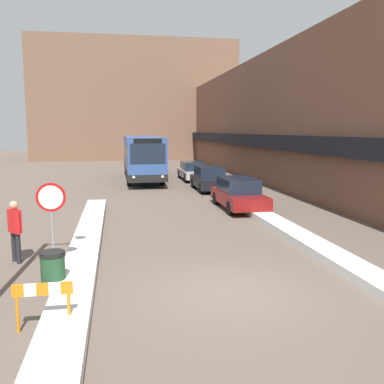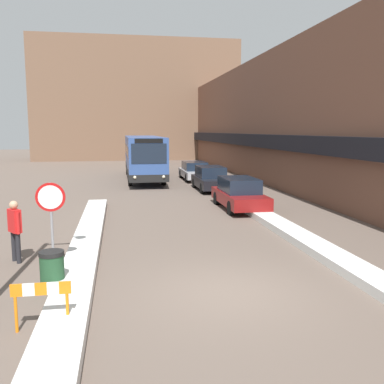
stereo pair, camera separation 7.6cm
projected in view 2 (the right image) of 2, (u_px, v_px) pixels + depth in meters
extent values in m
plane|color=#66564C|center=(229.00, 292.00, 10.05)|extent=(160.00, 160.00, 0.00)
cube|color=brown|center=(275.00, 121.00, 34.48)|extent=(5.00, 60.00, 9.06)
cube|color=black|center=(242.00, 139.00, 34.23)|extent=(0.50, 60.00, 0.90)
cube|color=brown|center=(137.00, 101.00, 56.31)|extent=(26.00, 8.00, 15.12)
cube|color=silver|center=(86.00, 245.00, 13.70)|extent=(0.90, 16.48, 0.28)
cube|color=silver|center=(293.00, 233.00, 15.26)|extent=(0.90, 13.41, 0.26)
cube|color=#335193|center=(143.00, 155.00, 32.97)|extent=(2.53, 12.44, 2.81)
cube|color=black|center=(144.00, 170.00, 33.13)|extent=(2.55, 12.46, 0.49)
cube|color=#192333|center=(143.00, 150.00, 32.91)|extent=(2.56, 11.44, 0.77)
cube|color=#192333|center=(149.00, 154.00, 26.83)|extent=(2.23, 0.03, 1.27)
cube|color=black|center=(149.00, 141.00, 26.72)|extent=(1.77, 0.03, 0.28)
sphere|color=#F2EAC6|center=(135.00, 177.00, 26.88)|extent=(0.20, 0.20, 0.20)
sphere|color=#F2EAC6|center=(164.00, 177.00, 27.19)|extent=(0.20, 0.20, 0.20)
cylinder|color=black|center=(130.00, 178.00, 29.20)|extent=(0.28, 1.15, 1.15)
cylinder|color=black|center=(164.00, 177.00, 29.59)|extent=(0.28, 1.15, 1.15)
cylinder|color=black|center=(128.00, 168.00, 36.72)|extent=(0.28, 1.15, 1.15)
cylinder|color=black|center=(154.00, 167.00, 37.11)|extent=(0.28, 1.15, 1.15)
cube|color=maroon|center=(239.00, 198.00, 20.60)|extent=(1.77, 4.56, 0.57)
cube|color=#192333|center=(239.00, 185.00, 20.62)|extent=(1.56, 2.51, 0.68)
cylinder|color=black|center=(265.00, 207.00, 19.38)|extent=(0.20, 0.65, 0.65)
cylinder|color=black|center=(231.00, 208.00, 19.12)|extent=(0.20, 0.65, 0.65)
cylinder|color=black|center=(247.00, 197.00, 22.14)|extent=(0.20, 0.65, 0.65)
cylinder|color=black|center=(217.00, 198.00, 21.88)|extent=(0.20, 0.65, 0.65)
cube|color=black|center=(211.00, 182.00, 27.00)|extent=(1.78, 4.33, 0.58)
cube|color=#192333|center=(210.00, 172.00, 27.01)|extent=(1.57, 2.38, 0.68)
cylinder|color=black|center=(228.00, 188.00, 25.85)|extent=(0.20, 0.63, 0.63)
cylinder|color=black|center=(202.00, 189.00, 25.58)|extent=(0.20, 0.63, 0.63)
cylinder|color=black|center=(218.00, 183.00, 28.47)|extent=(0.20, 0.63, 0.63)
cylinder|color=black|center=(194.00, 183.00, 28.20)|extent=(0.20, 0.63, 0.63)
cube|color=#B7B7BC|center=(195.00, 173.00, 32.65)|extent=(1.85, 4.74, 0.51)
cube|color=#192333|center=(194.00, 166.00, 32.68)|extent=(1.63, 2.61, 0.63)
cylinder|color=black|center=(210.00, 178.00, 31.38)|extent=(0.20, 0.64, 0.64)
cylinder|color=black|center=(187.00, 178.00, 31.10)|extent=(0.20, 0.64, 0.64)
cylinder|color=black|center=(202.00, 174.00, 34.25)|extent=(0.20, 0.64, 0.64)
cylinder|color=black|center=(181.00, 174.00, 33.97)|extent=(0.20, 0.64, 0.64)
cylinder|color=gray|center=(52.00, 228.00, 11.26)|extent=(0.07, 0.07, 2.43)
cylinder|color=red|center=(50.00, 197.00, 11.12)|extent=(0.76, 0.03, 0.76)
cylinder|color=white|center=(50.00, 197.00, 11.10)|extent=(0.62, 0.01, 0.62)
cylinder|color=#232328|center=(14.00, 246.00, 12.41)|extent=(0.13, 0.13, 0.89)
cylinder|color=#232328|center=(18.00, 248.00, 12.18)|extent=(0.13, 0.13, 0.89)
cube|color=red|center=(15.00, 221.00, 12.18)|extent=(0.46, 0.52, 0.66)
sphere|color=tan|center=(14.00, 205.00, 12.12)|extent=(0.24, 0.24, 0.24)
cylinder|color=red|center=(11.00, 221.00, 12.36)|extent=(0.10, 0.10, 0.63)
cylinder|color=red|center=(18.00, 223.00, 12.02)|extent=(0.10, 0.10, 0.63)
cylinder|color=#234C2D|center=(52.00, 273.00, 10.14)|extent=(0.56, 0.56, 0.85)
cylinder|color=black|center=(51.00, 253.00, 10.07)|extent=(0.59, 0.59, 0.10)
cylinder|color=orange|center=(16.00, 314.00, 8.02)|extent=(0.06, 0.06, 0.70)
cylinder|color=orange|center=(68.00, 311.00, 8.17)|extent=(0.06, 0.06, 0.70)
cube|color=orange|center=(16.00, 290.00, 7.95)|extent=(0.22, 0.04, 0.24)
cube|color=white|center=(29.00, 290.00, 7.99)|extent=(0.22, 0.04, 0.24)
cube|color=orange|center=(41.00, 289.00, 8.03)|extent=(0.22, 0.04, 0.24)
cube|color=white|center=(53.00, 288.00, 8.06)|extent=(0.22, 0.04, 0.24)
cube|color=orange|center=(65.00, 288.00, 8.10)|extent=(0.22, 0.04, 0.24)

